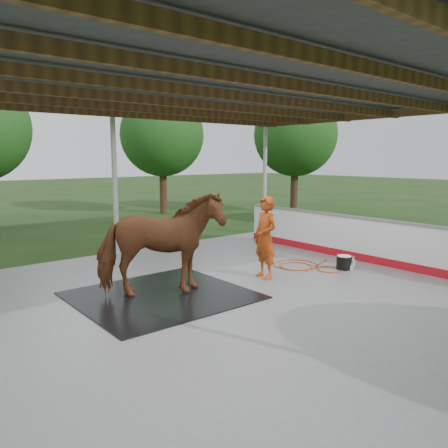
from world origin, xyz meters
TOP-DOWN VIEW (x-y plane):
  - ground at (0.00, 0.00)m, footprint 100.00×100.00m
  - concrete_slab at (0.00, 0.00)m, footprint 12.00×10.00m
  - pavilion_structure at (0.00, -0.00)m, footprint 12.60×10.60m
  - dasher_board at (4.60, 0.00)m, footprint 0.16×8.00m
  - tree_belt at (0.30, 0.90)m, footprint 28.00×28.00m
  - rubber_mat at (-0.98, 0.77)m, footprint 3.14×2.95m
  - horse at (-0.98, 0.77)m, footprint 2.60×1.93m
  - handler at (1.50, 0.43)m, footprint 0.53×0.72m
  - wash_bucket at (3.50, -0.26)m, footprint 0.36×0.36m
  - soap_bottle_a at (3.79, -0.30)m, footprint 0.14×0.14m
  - soap_bottle_b at (3.55, -0.43)m, footprint 0.11×0.11m
  - hose_coil at (2.91, 0.58)m, footprint 1.59×1.67m

SIDE VIEW (x-z plane):
  - ground at x=0.00m, z-range 0.00..0.00m
  - concrete_slab at x=0.00m, z-range 0.00..0.05m
  - rubber_mat at x=-0.98m, z-range 0.05..0.07m
  - hose_coil at x=2.91m, z-range 0.05..0.07m
  - soap_bottle_b at x=3.55m, z-range 0.05..0.22m
  - soap_bottle_a at x=3.79m, z-range 0.05..0.34m
  - wash_bucket at x=3.50m, z-range 0.05..0.39m
  - dasher_board at x=4.60m, z-range 0.02..1.17m
  - handler at x=1.50m, z-range 0.05..1.87m
  - horse at x=-0.98m, z-range 0.07..2.08m
  - tree_belt at x=0.30m, z-range 0.89..6.69m
  - pavilion_structure at x=0.00m, z-range 1.94..5.99m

